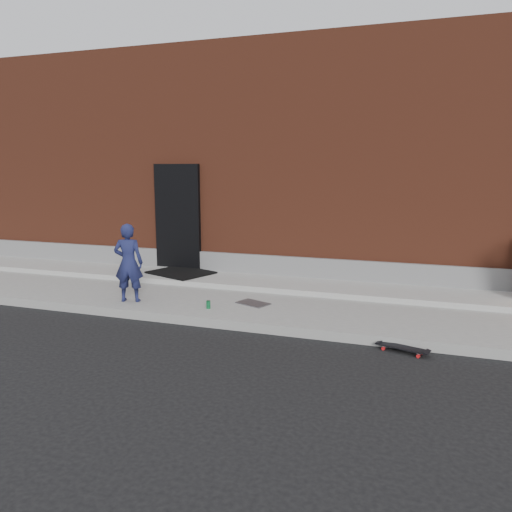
% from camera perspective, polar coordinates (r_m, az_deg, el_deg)
% --- Properties ---
extents(ground, '(80.00, 80.00, 0.00)m').
position_cam_1_polar(ground, '(7.62, -1.50, -8.63)').
color(ground, black).
rests_on(ground, ground).
extents(sidewalk, '(20.00, 3.00, 0.15)m').
position_cam_1_polar(sidewalk, '(8.96, 1.84, -5.27)').
color(sidewalk, gray).
rests_on(sidewalk, ground).
extents(apron, '(20.00, 1.20, 0.10)m').
position_cam_1_polar(apron, '(9.76, 3.39, -3.24)').
color(apron, gray).
rests_on(apron, sidewalk).
extents(building, '(20.00, 8.10, 5.00)m').
position_cam_1_polar(building, '(13.99, 8.58, 10.16)').
color(building, brown).
rests_on(building, ground).
extents(child, '(0.57, 0.45, 1.36)m').
position_cam_1_polar(child, '(8.85, -14.36, -0.76)').
color(child, '#1A1F4A').
rests_on(child, sidewalk).
extents(skateboard, '(0.71, 0.38, 0.08)m').
position_cam_1_polar(skateboard, '(7.06, 16.40, -10.03)').
color(skateboard, red).
rests_on(skateboard, ground).
extents(soda_can, '(0.09, 0.09, 0.13)m').
position_cam_1_polar(soda_can, '(8.29, -5.47, -5.55)').
color(soda_can, '#1B8B49').
rests_on(soda_can, sidewalk).
extents(doormat, '(1.47, 1.34, 0.03)m').
position_cam_1_polar(doormat, '(10.62, -8.58, -1.87)').
color(doormat, black).
rests_on(doormat, apron).
extents(utility_plate, '(0.62, 0.51, 0.02)m').
position_cam_1_polar(utility_plate, '(8.55, -0.33, -5.42)').
color(utility_plate, '#535257').
rests_on(utility_plate, sidewalk).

